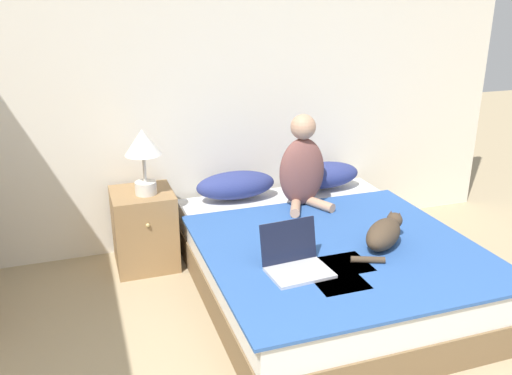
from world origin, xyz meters
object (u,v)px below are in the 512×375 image
table_lamp (143,149)px  cat_tabby (384,233)px  nightstand (144,229)px  pillow_near (236,185)px  person_sitting (302,167)px  laptop_open (296,261)px  bed (325,263)px  pillow_far (323,175)px

table_lamp → cat_tabby: bearing=-37.5°
nightstand → table_lamp: bearing=-60.3°
pillow_near → table_lamp: (-0.70, -0.11, 0.38)m
person_sitting → laptop_open: bearing=-115.3°
bed → table_lamp: bearing=145.3°
pillow_far → person_sitting: 0.47m
pillow_far → laptop_open: bearing=-121.6°
cat_tabby → nightstand: cat_tabby is taller
nightstand → table_lamp: (0.03, -0.05, 0.62)m
nightstand → table_lamp: size_ratio=1.23×
bed → table_lamp: 1.47m
table_lamp → pillow_near: bearing=8.6°
pillow_near → cat_tabby: (0.63, -1.12, -0.01)m
pillow_near → laptop_open: (-0.01, -1.22, -0.05)m
pillow_near → nightstand: pillow_near is taller
bed → cat_tabby: bearing=-47.2°
bed → laptop_open: size_ratio=5.46×
pillow_near → bed: bearing=-66.4°
bed → person_sitting: size_ratio=2.94×
pillow_near → person_sitting: 0.55m
pillow_near → nightstand: size_ratio=1.07×
person_sitting → laptop_open: 1.05m
cat_tabby → bed: bearing=94.6°
table_lamp → laptop_open: bearing=-58.5°
table_lamp → nightstand: bearing=119.7°
person_sitting → table_lamp: 1.15m
nightstand → cat_tabby: bearing=-38.2°
pillow_near → nightstand: bearing=-175.4°
person_sitting → nightstand: person_sitting is taller
cat_tabby → laptop_open: size_ratio=1.34×
cat_tabby → nightstand: (-1.35, 1.06, -0.23)m
pillow_near → laptop_open: size_ratio=1.67×
nightstand → laptop_open: bearing=-58.6°
pillow_near → table_lamp: bearing=-171.4°
pillow_far → nightstand: 1.49m
pillow_near → cat_tabby: 1.29m
laptop_open → table_lamp: 1.38m
pillow_far → nightstand: (-1.47, -0.06, -0.24)m
pillow_near → nightstand: (-0.73, -0.06, -0.24)m
pillow_far → pillow_near: bearing=180.0°
cat_tabby → table_lamp: size_ratio=1.06×
table_lamp → person_sitting: bearing=-9.7°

